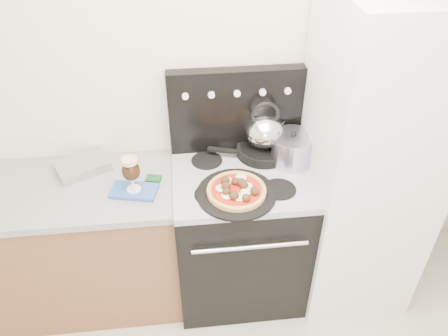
{
  "coord_description": "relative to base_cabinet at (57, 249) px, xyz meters",
  "views": [
    {
      "loc": [
        -0.23,
        -0.7,
        2.4
      ],
      "look_at": [
        -0.03,
        1.05,
        1.07
      ],
      "focal_mm": 35.0,
      "sensor_mm": 36.0,
      "label": 1
    }
  ],
  "objects": [
    {
      "name": "countertop",
      "position": [
        0.0,
        0.0,
        0.45
      ],
      "size": [
        1.48,
        0.63,
        0.04
      ],
      "primitive_type": "cube",
      "color": "gray",
      "rests_on": "base_cabinet"
    },
    {
      "name": "pizza",
      "position": [
        1.05,
        -0.19,
        0.53
      ],
      "size": [
        0.35,
        0.35,
        0.04
      ],
      "primitive_type": null,
      "rotation": [
        0.0,
        0.0,
        -0.15
      ],
      "color": "gold",
      "rests_on": "pizza_pan"
    },
    {
      "name": "fridge",
      "position": [
        1.8,
        -0.05,
        0.52
      ],
      "size": [
        0.64,
        0.68,
        1.9
      ],
      "primitive_type": "cube",
      "color": "silver",
      "rests_on": "ground"
    },
    {
      "name": "base_cabinet",
      "position": [
        0.0,
        0.0,
        0.0
      ],
      "size": [
        1.45,
        0.6,
        0.86
      ],
      "primitive_type": "cube",
      "color": "brown",
      "rests_on": "ground"
    },
    {
      "name": "skillet",
      "position": [
        1.26,
        0.16,
        0.52
      ],
      "size": [
        0.39,
        0.39,
        0.06
      ],
      "primitive_type": "cylinder",
      "rotation": [
        0.0,
        0.0,
        -0.31
      ],
      "color": "black",
      "rests_on": "cooktop"
    },
    {
      "name": "room_shell",
      "position": [
        1.02,
        -0.91,
        0.82
      ],
      "size": [
        3.52,
        3.01,
        2.52
      ],
      "color": "beige",
      "rests_on": "ground"
    },
    {
      "name": "cooktop",
      "position": [
        1.1,
        -0.02,
        0.47
      ],
      "size": [
        0.76,
        0.65,
        0.04
      ],
      "primitive_type": "cube",
      "color": "#ADADB2",
      "rests_on": "stove_body"
    },
    {
      "name": "stove_body",
      "position": [
        1.1,
        -0.02,
        0.01
      ],
      "size": [
        0.76,
        0.65,
        0.88
      ],
      "primitive_type": "cube",
      "color": "black",
      "rests_on": "ground"
    },
    {
      "name": "backguard",
      "position": [
        1.1,
        0.25,
        0.74
      ],
      "size": [
        0.76,
        0.08,
        0.5
      ],
      "primitive_type": "cube",
      "color": "black",
      "rests_on": "cooktop"
    },
    {
      "name": "pizza_pan",
      "position": [
        1.05,
        -0.19,
        0.5
      ],
      "size": [
        0.44,
        0.44,
        0.01
      ],
      "primitive_type": "cylinder",
      "rotation": [
        0.0,
        0.0,
        -0.07
      ],
      "color": "black",
      "rests_on": "cooktop"
    },
    {
      "name": "oven_mitt",
      "position": [
        0.52,
        -0.09,
        0.48
      ],
      "size": [
        0.27,
        0.19,
        0.02
      ],
      "primitive_type": "cube",
      "rotation": [
        0.0,
        0.0,
        -0.23
      ],
      "color": "#2F5AAE",
      "rests_on": "countertop"
    },
    {
      "name": "stock_pot",
      "position": [
        1.4,
        0.06,
        0.57
      ],
      "size": [
        0.25,
        0.25,
        0.17
      ],
      "primitive_type": "cylinder",
      "rotation": [
        0.0,
        0.0,
        -0.1
      ],
      "color": "#B2B3C9",
      "rests_on": "cooktop"
    },
    {
      "name": "beer_glass",
      "position": [
        0.52,
        -0.09,
        0.59
      ],
      "size": [
        0.11,
        0.11,
        0.2
      ],
      "primitive_type": null,
      "rotation": [
        0.0,
        0.0,
        0.17
      ],
      "color": "black",
      "rests_on": "oven_mitt"
    },
    {
      "name": "foil_sheet",
      "position": [
        0.22,
        0.15,
        0.5
      ],
      "size": [
        0.34,
        0.31,
        0.06
      ],
      "primitive_type": "cube",
      "rotation": [
        0.0,
        0.0,
        0.46
      ],
      "color": "silver",
      "rests_on": "countertop"
    },
    {
      "name": "tea_kettle",
      "position": [
        1.26,
        0.16,
        0.67
      ],
      "size": [
        0.24,
        0.24,
        0.24
      ],
      "primitive_type": null,
      "rotation": [
        0.0,
        0.0,
        0.12
      ],
      "color": "silver",
      "rests_on": "skillet"
    }
  ]
}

